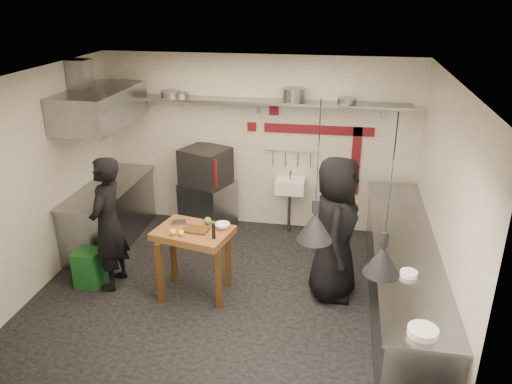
% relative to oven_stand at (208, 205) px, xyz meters
% --- Properties ---
extents(floor, '(5.00, 5.00, 0.00)m').
position_rel_oven_stand_xyz_m(floor, '(0.78, -1.78, -0.40)').
color(floor, black).
rests_on(floor, ground).
extents(ceiling, '(5.00, 5.00, 0.00)m').
position_rel_oven_stand_xyz_m(ceiling, '(0.78, -1.78, 2.40)').
color(ceiling, beige).
rests_on(ceiling, floor).
extents(wall_back, '(5.00, 0.04, 2.80)m').
position_rel_oven_stand_xyz_m(wall_back, '(0.78, 0.32, 1.00)').
color(wall_back, white).
rests_on(wall_back, floor).
extents(wall_front, '(5.00, 0.04, 2.80)m').
position_rel_oven_stand_xyz_m(wall_front, '(0.78, -3.88, 1.00)').
color(wall_front, white).
rests_on(wall_front, floor).
extents(wall_left, '(0.04, 4.20, 2.80)m').
position_rel_oven_stand_xyz_m(wall_left, '(-1.72, -1.78, 1.00)').
color(wall_left, white).
rests_on(wall_left, floor).
extents(wall_right, '(0.04, 4.20, 2.80)m').
position_rel_oven_stand_xyz_m(wall_right, '(3.28, -1.78, 1.00)').
color(wall_right, white).
rests_on(wall_right, floor).
extents(red_band_horiz, '(1.70, 0.02, 0.14)m').
position_rel_oven_stand_xyz_m(red_band_horiz, '(1.73, 0.30, 1.28)').
color(red_band_horiz, maroon).
rests_on(red_band_horiz, wall_back).
extents(red_band_vert, '(0.14, 0.02, 1.10)m').
position_rel_oven_stand_xyz_m(red_band_vert, '(2.33, 0.30, 0.80)').
color(red_band_vert, maroon).
rests_on(red_band_vert, wall_back).
extents(red_tile_a, '(0.14, 0.02, 0.14)m').
position_rel_oven_stand_xyz_m(red_tile_a, '(1.03, 0.30, 1.55)').
color(red_tile_a, maroon).
rests_on(red_tile_a, wall_back).
extents(red_tile_b, '(0.14, 0.02, 0.14)m').
position_rel_oven_stand_xyz_m(red_tile_b, '(0.68, 0.30, 1.28)').
color(red_tile_b, maroon).
rests_on(red_tile_b, wall_back).
extents(back_shelf, '(4.60, 0.34, 0.04)m').
position_rel_oven_stand_xyz_m(back_shelf, '(0.78, 0.14, 1.72)').
color(back_shelf, slate).
rests_on(back_shelf, wall_back).
extents(shelf_bracket_left, '(0.04, 0.06, 0.24)m').
position_rel_oven_stand_xyz_m(shelf_bracket_left, '(-1.12, 0.29, 1.62)').
color(shelf_bracket_left, slate).
rests_on(shelf_bracket_left, wall_back).
extents(shelf_bracket_mid, '(0.04, 0.06, 0.24)m').
position_rel_oven_stand_xyz_m(shelf_bracket_mid, '(0.78, 0.29, 1.62)').
color(shelf_bracket_mid, slate).
rests_on(shelf_bracket_mid, wall_back).
extents(shelf_bracket_right, '(0.04, 0.06, 0.24)m').
position_rel_oven_stand_xyz_m(shelf_bracket_right, '(2.68, 0.29, 1.62)').
color(shelf_bracket_right, slate).
rests_on(shelf_bracket_right, wall_back).
extents(pan_far_left, '(0.34, 0.34, 0.09)m').
position_rel_oven_stand_xyz_m(pan_far_left, '(-0.57, 0.14, 1.79)').
color(pan_far_left, slate).
rests_on(pan_far_left, back_shelf).
extents(pan_mid_left, '(0.26, 0.26, 0.07)m').
position_rel_oven_stand_xyz_m(pan_mid_left, '(-0.41, 0.14, 1.78)').
color(pan_mid_left, slate).
rests_on(pan_mid_left, back_shelf).
extents(stock_pot, '(0.44, 0.44, 0.20)m').
position_rel_oven_stand_xyz_m(stock_pot, '(1.35, 0.14, 1.84)').
color(stock_pot, slate).
rests_on(stock_pot, back_shelf).
extents(pan_right, '(0.29, 0.29, 0.08)m').
position_rel_oven_stand_xyz_m(pan_right, '(2.14, 0.14, 1.78)').
color(pan_right, slate).
rests_on(pan_right, back_shelf).
extents(oven_stand, '(0.93, 0.90, 0.80)m').
position_rel_oven_stand_xyz_m(oven_stand, '(0.00, 0.00, 0.00)').
color(oven_stand, slate).
rests_on(oven_stand, floor).
extents(combi_oven, '(0.85, 0.83, 0.58)m').
position_rel_oven_stand_xyz_m(combi_oven, '(-0.01, -0.03, 0.69)').
color(combi_oven, black).
rests_on(combi_oven, oven_stand).
extents(oven_door, '(0.53, 0.24, 0.46)m').
position_rel_oven_stand_xyz_m(oven_door, '(0.00, -0.27, 0.69)').
color(oven_door, maroon).
rests_on(oven_door, combi_oven).
extents(oven_glass, '(0.34, 0.15, 0.34)m').
position_rel_oven_stand_xyz_m(oven_glass, '(0.04, -0.29, 0.69)').
color(oven_glass, black).
rests_on(oven_glass, oven_door).
extents(hand_sink, '(0.46, 0.34, 0.22)m').
position_rel_oven_stand_xyz_m(hand_sink, '(1.33, 0.14, 0.38)').
color(hand_sink, white).
rests_on(hand_sink, wall_back).
extents(sink_tap, '(0.03, 0.03, 0.14)m').
position_rel_oven_stand_xyz_m(sink_tap, '(1.33, 0.14, 0.56)').
color(sink_tap, slate).
rests_on(sink_tap, hand_sink).
extents(sink_drain, '(0.06, 0.06, 0.66)m').
position_rel_oven_stand_xyz_m(sink_drain, '(1.33, 0.10, -0.06)').
color(sink_drain, slate).
rests_on(sink_drain, floor).
extents(utensil_rail, '(0.90, 0.02, 0.02)m').
position_rel_oven_stand_xyz_m(utensil_rail, '(1.33, 0.28, 0.92)').
color(utensil_rail, slate).
rests_on(utensil_rail, wall_back).
extents(counter_right, '(0.70, 3.80, 0.90)m').
position_rel_oven_stand_xyz_m(counter_right, '(2.93, -1.78, 0.05)').
color(counter_right, slate).
rests_on(counter_right, floor).
extents(counter_right_top, '(0.76, 3.90, 0.03)m').
position_rel_oven_stand_xyz_m(counter_right_top, '(2.93, -1.78, 0.52)').
color(counter_right_top, slate).
rests_on(counter_right_top, counter_right).
extents(plate_stack, '(0.35, 0.35, 0.07)m').
position_rel_oven_stand_xyz_m(plate_stack, '(2.90, -3.52, 0.56)').
color(plate_stack, white).
rests_on(plate_stack, counter_right_top).
extents(small_bowl_right, '(0.24, 0.24, 0.05)m').
position_rel_oven_stand_xyz_m(small_bowl_right, '(2.88, -2.55, 0.56)').
color(small_bowl_right, white).
rests_on(small_bowl_right, counter_right_top).
extents(counter_left, '(0.70, 1.90, 0.90)m').
position_rel_oven_stand_xyz_m(counter_left, '(-1.37, -0.73, 0.05)').
color(counter_left, slate).
rests_on(counter_left, floor).
extents(counter_left_top, '(0.76, 2.00, 0.03)m').
position_rel_oven_stand_xyz_m(counter_left_top, '(-1.37, -0.73, 0.52)').
color(counter_left_top, slate).
rests_on(counter_left_top, counter_left).
extents(extractor_hood, '(0.78, 1.60, 0.50)m').
position_rel_oven_stand_xyz_m(extractor_hood, '(-1.32, -0.73, 1.75)').
color(extractor_hood, slate).
rests_on(extractor_hood, ceiling).
extents(hood_duct, '(0.28, 0.28, 0.50)m').
position_rel_oven_stand_xyz_m(hood_duct, '(-1.57, -0.73, 2.15)').
color(hood_duct, slate).
rests_on(hood_duct, ceiling).
extents(green_bin, '(0.33, 0.33, 0.50)m').
position_rel_oven_stand_xyz_m(green_bin, '(-1.11, -1.96, -0.15)').
color(green_bin, '#16551F').
rests_on(green_bin, floor).
extents(prep_table, '(1.03, 0.82, 0.92)m').
position_rel_oven_stand_xyz_m(prep_table, '(0.35, -1.90, 0.06)').
color(prep_table, brown).
rests_on(prep_table, floor).
extents(cutting_board, '(0.33, 0.25, 0.02)m').
position_rel_oven_stand_xyz_m(cutting_board, '(0.39, -1.92, 0.53)').
color(cutting_board, '#513215').
rests_on(cutting_board, prep_table).
extents(pepper_mill, '(0.04, 0.04, 0.20)m').
position_rel_oven_stand_xyz_m(pepper_mill, '(0.66, -2.08, 0.62)').
color(pepper_mill, black).
rests_on(pepper_mill, prep_table).
extents(lemon_a, '(0.10, 0.10, 0.08)m').
position_rel_oven_stand_xyz_m(lemon_a, '(0.15, -2.08, 0.56)').
color(lemon_a, yellow).
rests_on(lemon_a, prep_table).
extents(lemon_b, '(0.09, 0.09, 0.08)m').
position_rel_oven_stand_xyz_m(lemon_b, '(0.25, -2.08, 0.56)').
color(lemon_b, yellow).
rests_on(lemon_b, prep_table).
extents(veg_ball, '(0.12, 0.12, 0.09)m').
position_rel_oven_stand_xyz_m(veg_ball, '(0.49, -1.72, 0.57)').
color(veg_ball, olive).
rests_on(veg_ball, prep_table).
extents(steel_tray, '(0.21, 0.18, 0.03)m').
position_rel_oven_stand_xyz_m(steel_tray, '(0.12, -1.76, 0.54)').
color(steel_tray, slate).
rests_on(steel_tray, prep_table).
extents(bowl, '(0.19, 0.19, 0.06)m').
position_rel_oven_stand_xyz_m(bowl, '(0.70, -1.78, 0.55)').
color(bowl, white).
rests_on(bowl, prep_table).
extents(heat_lamp_near, '(0.46, 0.46, 1.41)m').
position_rel_oven_stand_xyz_m(heat_lamp_near, '(1.90, -2.80, 1.70)').
color(heat_lamp_near, black).
rests_on(heat_lamp_near, ceiling).
extents(heat_lamp_far, '(0.38, 0.38, 1.50)m').
position_rel_oven_stand_xyz_m(heat_lamp_far, '(2.54, -3.17, 1.65)').
color(heat_lamp_far, black).
rests_on(heat_lamp_far, ceiling).
extents(chef_left, '(0.44, 0.66, 1.80)m').
position_rel_oven_stand_xyz_m(chef_left, '(-0.79, -1.90, 0.50)').
color(chef_left, black).
rests_on(chef_left, floor).
extents(chef_right, '(0.62, 0.94, 1.88)m').
position_rel_oven_stand_xyz_m(chef_right, '(2.09, -1.61, 0.54)').
color(chef_right, black).
rests_on(chef_right, floor).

